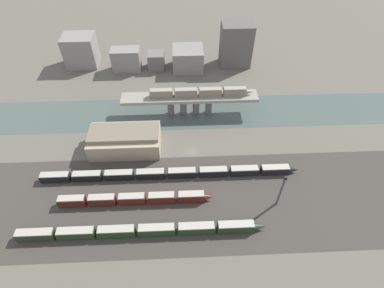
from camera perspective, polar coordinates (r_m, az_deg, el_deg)
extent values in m
plane|color=#666056|center=(124.42, 0.01, -1.44)|extent=(400.00, 400.00, 0.00)
cube|color=#423D38|center=(109.54, 0.57, -10.68)|extent=(280.00, 42.00, 0.01)
cube|color=#4C5B56|center=(142.67, -0.43, 5.97)|extent=(320.00, 23.53, 0.01)
cube|color=gray|center=(137.07, -0.45, 8.87)|extent=(61.75, 8.08, 1.51)
cylinder|color=slate|center=(140.10, -4.08, 7.15)|extent=(3.03, 3.03, 8.29)
cylinder|color=slate|center=(140.01, -1.65, 7.23)|extent=(3.03, 3.03, 8.29)
cylinder|color=slate|center=(140.17, 0.77, 7.30)|extent=(3.03, 3.03, 8.29)
cylinder|color=slate|center=(140.57, 3.19, 7.36)|extent=(3.03, 3.03, 8.29)
cube|color=gray|center=(135.85, -5.88, 9.52)|extent=(10.20, 2.78, 3.40)
cube|color=#9E998E|center=(134.75, -5.94, 10.17)|extent=(9.80, 2.56, 0.40)
cube|color=gray|center=(135.57, -1.19, 9.68)|extent=(10.20, 2.78, 3.40)
cube|color=#9E998E|center=(134.46, -1.20, 10.34)|extent=(9.80, 2.56, 0.40)
cube|color=gray|center=(136.18, 3.50, 9.78)|extent=(10.20, 2.78, 3.40)
cube|color=#9E998E|center=(135.07, 3.53, 10.44)|extent=(9.80, 2.56, 0.40)
cube|color=gray|center=(137.65, 8.11, 9.82)|extent=(10.20, 2.78, 3.40)
cube|color=#9E998E|center=(136.56, 8.19, 10.47)|extent=(9.80, 2.56, 0.40)
cone|color=gray|center=(139.12, 10.94, 9.76)|extent=(3.57, 2.51, 2.51)
cube|color=#23381E|center=(112.62, -27.63, -15.12)|extent=(12.13, 2.94, 3.52)
cube|color=#B7B2A3|center=(111.07, -27.98, -14.61)|extent=(11.65, 2.70, 0.40)
cube|color=#23381E|center=(107.69, -21.17, -15.61)|extent=(12.13, 2.94, 3.52)
cube|color=#B7B2A3|center=(106.07, -21.46, -15.09)|extent=(11.65, 2.70, 0.40)
cube|color=#23381E|center=(104.15, -14.16, -15.92)|extent=(12.13, 2.94, 3.52)
cube|color=#B7B2A3|center=(102.47, -14.36, -15.40)|extent=(11.65, 2.70, 0.40)
cube|color=#23381E|center=(102.15, -6.75, -16.01)|extent=(12.13, 2.94, 3.52)
cube|color=#B7B2A3|center=(100.43, -6.85, -15.48)|extent=(11.65, 2.70, 0.40)
cube|color=#23381E|center=(101.77, 0.83, -15.83)|extent=(12.13, 2.94, 3.52)
cube|color=#B7B2A3|center=(100.05, 0.84, -15.30)|extent=(11.65, 2.70, 0.40)
cube|color=#23381E|center=(103.04, 8.33, -15.40)|extent=(12.13, 2.94, 3.52)
cube|color=#B7B2A3|center=(101.34, 8.44, -14.86)|extent=(11.65, 2.70, 0.40)
cone|color=#23381E|center=(104.81, 12.88, -15.06)|extent=(4.25, 2.65, 2.65)
cube|color=#5B1E19|center=(115.09, -21.86, -10.12)|extent=(9.43, 2.85, 3.65)
cube|color=#B7B2A3|center=(113.53, -22.14, -9.54)|extent=(9.06, 2.63, 0.40)
cube|color=#5B1E19|center=(111.92, -16.74, -10.24)|extent=(9.43, 2.85, 3.65)
cube|color=#B7B2A3|center=(110.31, -16.96, -9.65)|extent=(9.06, 2.63, 0.40)
cube|color=#5B1E19|center=(109.66, -11.35, -10.28)|extent=(9.43, 2.85, 3.65)
cube|color=#B7B2A3|center=(108.02, -11.51, -9.68)|extent=(9.06, 2.63, 0.40)
cube|color=#5B1E19|center=(108.38, -5.79, -10.23)|extent=(9.43, 2.85, 3.65)
cube|color=#B7B2A3|center=(106.71, -5.87, -9.62)|extent=(9.06, 2.63, 0.40)
cube|color=#5B1E19|center=(108.10, -0.15, -10.08)|extent=(9.43, 2.85, 3.65)
cube|color=#B7B2A3|center=(106.43, -0.16, -9.47)|extent=(9.06, 2.63, 0.40)
cone|color=#5B1E19|center=(108.57, 3.26, -10.00)|extent=(3.30, 2.57, 2.57)
cube|color=black|center=(124.80, -24.57, -5.82)|extent=(10.88, 2.94, 3.11)
cube|color=#B7B2A3|center=(123.55, -24.81, -5.31)|extent=(10.44, 2.70, 0.40)
cube|color=black|center=(120.65, -19.30, -5.84)|extent=(10.88, 2.94, 3.11)
cube|color=#B7B2A3|center=(119.35, -19.50, -5.32)|extent=(10.44, 2.70, 0.40)
cube|color=black|center=(117.58, -13.71, -5.81)|extent=(10.88, 2.94, 3.11)
cube|color=#B7B2A3|center=(116.25, -13.86, -5.27)|extent=(10.44, 2.70, 0.40)
cube|color=black|center=(115.67, -7.88, -5.73)|extent=(10.88, 2.94, 3.11)
cube|color=#B7B2A3|center=(114.31, -7.97, -5.18)|extent=(10.44, 2.70, 0.40)
cube|color=black|center=(114.98, -1.92, -5.57)|extent=(10.88, 2.94, 3.11)
cube|color=#B7B2A3|center=(113.61, -1.94, -5.02)|extent=(10.44, 2.70, 0.40)
cube|color=black|center=(115.52, 4.05, -5.36)|extent=(10.88, 2.94, 3.11)
cube|color=#B7B2A3|center=(114.17, 4.09, -4.81)|extent=(10.44, 2.70, 0.40)
cube|color=black|center=(117.30, 9.89, -5.10)|extent=(10.88, 2.94, 3.11)
cube|color=#B7B2A3|center=(115.96, 10.00, -4.55)|extent=(10.44, 2.70, 0.40)
cube|color=black|center=(120.24, 15.50, -4.80)|extent=(10.88, 2.94, 3.11)
cube|color=#B7B2A3|center=(118.93, 15.66, -4.26)|extent=(10.44, 2.70, 0.40)
cone|color=black|center=(122.70, 18.77, -4.64)|extent=(3.81, 2.64, 2.64)
cube|color=tan|center=(126.35, -12.57, 0.58)|extent=(28.58, 15.64, 7.67)
cube|color=#7C725C|center=(123.16, -12.91, 2.11)|extent=(28.01, 10.95, 1.68)
cylinder|color=#4C4C51|center=(107.24, 16.50, -8.77)|extent=(0.78, 0.78, 14.12)
cube|color=black|center=(101.34, 17.39, -6.24)|extent=(1.00, 0.70, 1.20)
cube|color=gray|center=(185.07, -20.41, 16.35)|extent=(16.89, 13.72, 16.94)
cube|color=gray|center=(174.22, -12.41, 15.42)|extent=(15.30, 8.68, 12.31)
cube|color=slate|center=(174.16, -6.82, 15.53)|extent=(8.79, 9.45, 9.04)
cube|color=gray|center=(171.95, -0.79, 15.96)|extent=(16.57, 15.22, 11.80)
cube|color=#605B56|center=(174.76, 8.37, 18.18)|extent=(16.99, 11.47, 23.42)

